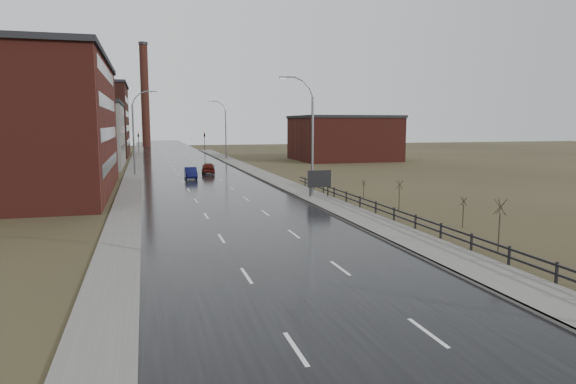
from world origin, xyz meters
TOP-DOWN VIEW (x-y plane):
  - road at (0.00, 60.00)m, footprint 14.00×300.00m
  - sidewalk_right at (8.60, 35.00)m, footprint 3.20×180.00m
  - curb_right at (7.08, 35.00)m, footprint 0.16×180.00m
  - sidewalk_left at (-8.20, 60.00)m, footprint 2.40×260.00m
  - warehouse_mid at (-17.99, 78.00)m, footprint 16.32×20.40m
  - warehouse_far at (-22.99, 108.00)m, footprint 26.52×24.48m
  - building_right at (30.30, 82.00)m, footprint 18.36×16.32m
  - smokestack at (-6.00, 150.00)m, footprint 2.70×2.70m
  - streetlight_right_mid at (8.50, 36.00)m, footprint 3.36×0.28m
  - streetlight_left at (-7.70, 62.00)m, footprint 3.36×0.28m
  - streetlight_right_far at (8.50, 90.00)m, footprint 3.36×0.28m
  - guardrail at (10.30, 18.31)m, footprint 0.10×53.05m
  - shrub_c at (11.72, 12.61)m, footprint 0.70×0.74m
  - shrub_d at (13.98, 19.18)m, footprint 0.50×0.53m
  - shrub_e at (13.24, 26.84)m, footprint 0.57×0.60m
  - shrub_f at (13.23, 33.85)m, footprint 0.41×0.43m
  - billboard at (9.10, 34.81)m, footprint 2.31×0.17m
  - traffic_light_left at (-8.00, 120.00)m, footprint 0.58×2.73m
  - traffic_light_right at (8.00, 120.00)m, footprint 0.58×2.73m
  - car_near at (-1.07, 55.43)m, footprint 1.60×4.32m
  - car_far at (1.90, 61.65)m, footprint 2.34×4.73m

SIDE VIEW (x-z plane):
  - road at x=0.00m, z-range 0.00..0.06m
  - sidewalk_left at x=-8.20m, z-range 0.00..0.12m
  - sidewalk_right at x=8.60m, z-range 0.00..0.18m
  - curb_right at x=7.08m, z-range 0.00..0.18m
  - car_near at x=-1.07m, z-range 0.00..1.41m
  - guardrail at x=10.30m, z-range 0.16..1.26m
  - car_far at x=1.90m, z-range 0.00..1.55m
  - shrub_f at x=13.23m, z-range 0.05..1.74m
  - shrub_d at x=13.98m, z-range 0.07..2.18m
  - shrub_e at x=13.24m, z-range 0.08..2.49m
  - shrub_c at x=11.72m, z-range 0.10..3.08m
  - billboard at x=9.10m, z-range 0.45..3.09m
  - building_right at x=30.30m, z-range 0.01..8.51m
  - traffic_light_left at x=-8.00m, z-range 1.95..7.25m
  - traffic_light_right at x=8.00m, z-range 1.95..7.25m
  - warehouse_mid at x=-17.99m, z-range 0.01..10.51m
  - streetlight_right_mid at x=8.50m, z-range 0.16..11.51m
  - streetlight_left at x=-7.70m, z-range 0.16..11.51m
  - streetlight_right_far at x=8.50m, z-range 0.16..11.51m
  - warehouse_far at x=-22.99m, z-range 0.01..15.51m
  - smokestack at x=-6.00m, z-range 0.15..30.85m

